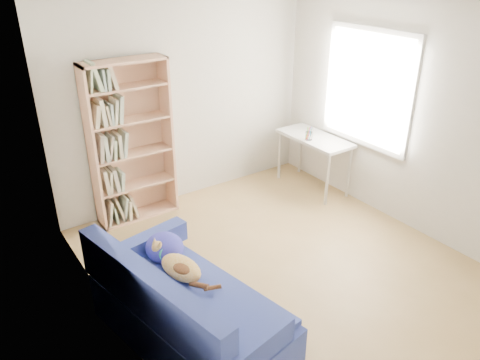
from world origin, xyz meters
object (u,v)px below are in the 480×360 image
at_px(sofa, 185,310).
at_px(pen_cup, 309,135).
at_px(bookshelf, 132,149).
at_px(desk, 314,143).

bearing_deg(sofa, pen_cup, 18.87).
bearing_deg(bookshelf, pen_cup, -17.35).
distance_m(bookshelf, pen_cup, 2.28).
relative_size(sofa, desk, 1.78).
relative_size(sofa, bookshelf, 0.99).
height_order(sofa, pen_cup, pen_cup).
distance_m(sofa, pen_cup, 3.13).
xyz_separation_m(sofa, bookshelf, (0.52, 2.20, 0.56)).
bearing_deg(bookshelf, desk, -15.60).
distance_m(sofa, desk, 3.25).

